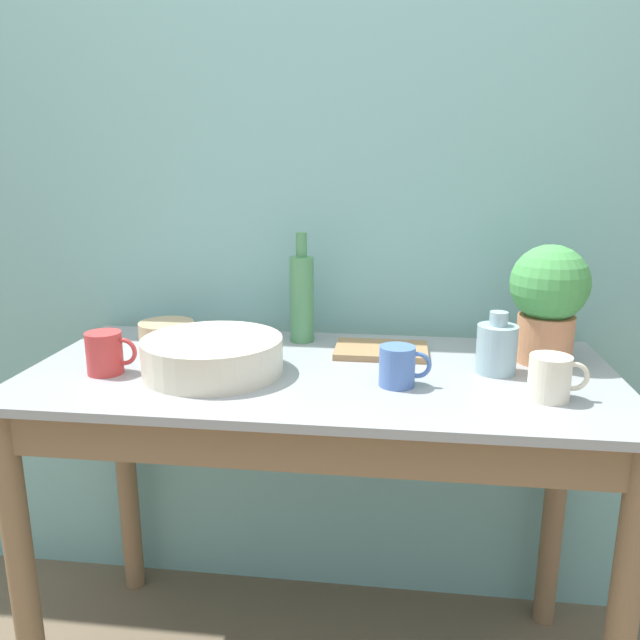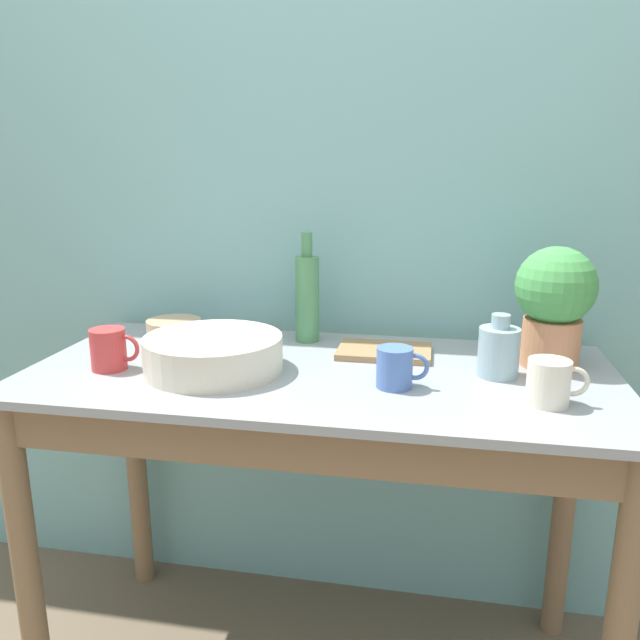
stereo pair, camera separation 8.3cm
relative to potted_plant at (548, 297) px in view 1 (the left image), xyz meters
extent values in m
cube|color=#7AB2B2|center=(-0.53, 0.25, 0.19)|extent=(6.00, 0.05, 2.40)
cylinder|color=#846647|center=(-1.17, -0.40, -0.59)|extent=(0.06, 0.06, 0.83)
cylinder|color=#846647|center=(0.10, -0.40, -0.59)|extent=(0.06, 0.06, 0.83)
cylinder|color=#846647|center=(-1.17, 0.14, -0.59)|extent=(0.06, 0.06, 0.83)
cylinder|color=#846647|center=(0.10, 0.14, -0.59)|extent=(0.06, 0.06, 0.83)
cube|color=#846647|center=(-0.53, -0.40, -0.23)|extent=(1.27, 0.02, 0.10)
cube|color=#93999E|center=(-0.53, -0.13, -0.17)|extent=(1.37, 0.64, 0.02)
cylinder|color=tan|center=(0.00, 0.00, -0.10)|extent=(0.13, 0.13, 0.12)
sphere|color=#47994C|center=(0.00, 0.00, 0.03)|extent=(0.19, 0.19, 0.19)
cylinder|color=beige|center=(-0.78, -0.18, -0.12)|extent=(0.32, 0.32, 0.08)
cylinder|color=#4C8C59|center=(-0.61, 0.10, -0.05)|extent=(0.06, 0.06, 0.23)
cylinder|color=#4C8C59|center=(-0.61, 0.10, 0.10)|extent=(0.03, 0.03, 0.07)
cylinder|color=#93B2BC|center=(-0.13, -0.10, -0.10)|extent=(0.09, 0.09, 0.11)
cylinder|color=#93B2BC|center=(-0.13, -0.10, -0.03)|extent=(0.04, 0.04, 0.03)
cylinder|color=#C63838|center=(-1.02, -0.22, -0.11)|extent=(0.08, 0.08, 0.10)
torus|color=#C63838|center=(-0.98, -0.22, -0.11)|extent=(0.06, 0.01, 0.06)
cylinder|color=#4C70B7|center=(-0.35, -0.22, -0.12)|extent=(0.08, 0.08, 0.09)
torus|color=#4C70B7|center=(-0.31, -0.22, -0.11)|extent=(0.06, 0.01, 0.06)
cylinder|color=beige|center=(-0.04, -0.26, -0.11)|extent=(0.08, 0.08, 0.09)
torus|color=beige|center=(0.00, -0.26, -0.11)|extent=(0.06, 0.01, 0.06)
cylinder|color=tan|center=(-0.98, 0.05, -0.13)|extent=(0.15, 0.15, 0.05)
cube|color=#99754C|center=(-0.40, 0.02, -0.15)|extent=(0.23, 0.16, 0.02)
camera|label=1|loc=(-0.36, -1.51, 0.31)|focal=35.00mm
camera|label=2|loc=(-0.28, -1.50, 0.31)|focal=35.00mm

